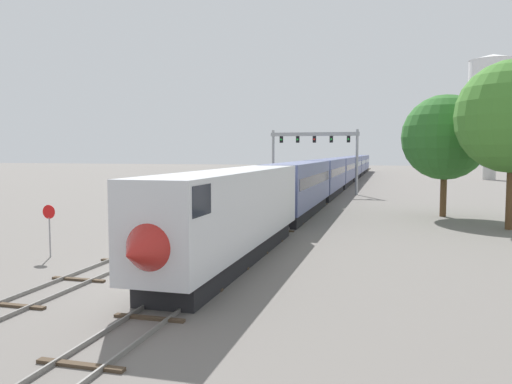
{
  "coord_description": "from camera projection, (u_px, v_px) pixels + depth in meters",
  "views": [
    {
      "loc": [
        9.94,
        -21.49,
        5.75
      ],
      "look_at": [
        1.0,
        12.0,
        3.0
      ],
      "focal_mm": 35.56,
      "sensor_mm": 36.0,
      "label": 1
    }
  ],
  "objects": [
    {
      "name": "ground_plane",
      "position": [
        169.0,
        275.0,
        23.7
      ],
      "size": [
        400.0,
        400.0,
        0.0
      ],
      "primitive_type": "plane",
      "color": "slate"
    },
    {
      "name": "trackside_tree_mid",
      "position": [
        445.0,
        137.0,
        44.64
      ],
      "size": [
        7.51,
        7.51,
        10.79
      ],
      "color": "brown",
      "rests_on": "ground"
    },
    {
      "name": "signal_gantry",
      "position": [
        314.0,
        147.0,
        69.04
      ],
      "size": [
        12.1,
        0.49,
        8.76
      ],
      "color": "#999BA0",
      "rests_on": "ground"
    },
    {
      "name": "track_main",
      "position": [
        339.0,
        187.0,
        80.98
      ],
      "size": [
        2.6,
        200.0,
        0.16
      ],
      "color": "slate",
      "rests_on": "ground"
    },
    {
      "name": "stop_sign",
      "position": [
        49.0,
        223.0,
        27.57
      ],
      "size": [
        0.76,
        0.08,
        2.88
      ],
      "color": "gray",
      "rests_on": "ground"
    },
    {
      "name": "passenger_train",
      "position": [
        342.0,
        171.0,
        85.3
      ],
      "size": [
        3.04,
        141.98,
        4.8
      ],
      "color": "silver",
      "rests_on": "ground"
    },
    {
      "name": "water_tower",
      "position": [
        492.0,
        82.0,
        103.05
      ],
      "size": [
        9.38,
        9.38,
        25.51
      ],
      "color": "beige",
      "rests_on": "ground"
    },
    {
      "name": "track_near",
      "position": [
        279.0,
        198.0,
        63.13
      ],
      "size": [
        2.6,
        160.0,
        0.16
      ],
      "color": "slate",
      "rests_on": "ground"
    }
  ]
}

